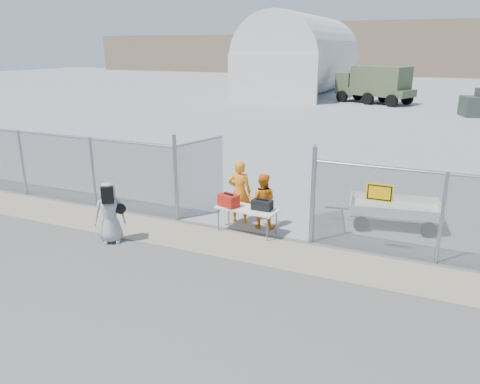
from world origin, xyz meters
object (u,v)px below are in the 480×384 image
at_px(folding_table, 247,220).
at_px(utility_trailer, 394,213).
at_px(security_worker_right, 262,201).
at_px(security_worker_left, 240,192).
at_px(visitor, 110,213).

height_order(folding_table, utility_trailer, utility_trailer).
bearing_deg(security_worker_right, utility_trailer, -165.49).
bearing_deg(utility_trailer, security_worker_left, -168.17).
xyz_separation_m(visitor, utility_trailer, (6.48, 4.18, -0.42)).
xyz_separation_m(security_worker_left, visitor, (-2.43, -2.63, -0.11)).
distance_m(folding_table, security_worker_left, 0.98).
distance_m(folding_table, security_worker_right, 0.71).
bearing_deg(security_worker_left, visitor, 35.58).
relative_size(security_worker_left, visitor, 1.14).
relative_size(security_worker_right, visitor, 0.97).
xyz_separation_m(security_worker_right, utility_trailer, (3.31, 1.66, -0.39)).
xyz_separation_m(security_worker_left, utility_trailer, (4.05, 1.55, -0.53)).
relative_size(security_worker_right, utility_trailer, 0.49).
height_order(folding_table, security_worker_right, security_worker_right).
height_order(folding_table, visitor, visitor).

